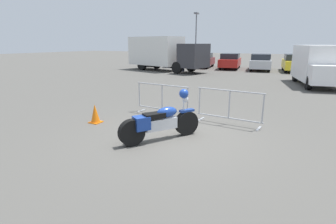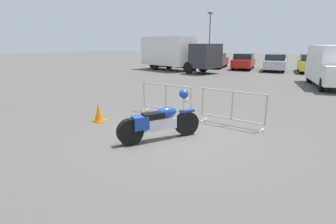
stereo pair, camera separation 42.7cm
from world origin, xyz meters
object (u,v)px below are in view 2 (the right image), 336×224
(box_truck, at_px, (175,52))
(parked_car_silver, at_px, (275,62))
(motorcycle, at_px, (160,122))
(parked_car_red, at_px, (244,61))
(crowd_barrier_far, at_px, (232,108))
(pedestrian, at_px, (195,61))
(street_lamp, at_px, (210,31))
(parked_car_yellow, at_px, (311,63))
(delivery_van, at_px, (333,65))
(parked_car_blue, at_px, (191,59))
(crowd_barrier_near, at_px, (166,99))
(parked_car_white, at_px, (168,59))
(parked_car_maroon, at_px, (216,60))
(traffic_cone, at_px, (99,113))

(box_truck, height_order, parked_car_silver, box_truck)
(motorcycle, height_order, parked_car_red, parked_car_red)
(crowd_barrier_far, height_order, pedestrian, pedestrian)
(parked_car_silver, bearing_deg, box_truck, 111.45)
(street_lamp, bearing_deg, parked_car_yellow, -15.41)
(box_truck, xyz_separation_m, delivery_van, (12.15, -3.11, -0.39))
(parked_car_blue, bearing_deg, crowd_barrier_near, -164.70)
(delivery_van, xyz_separation_m, pedestrian, (-10.12, 3.06, -0.32))
(street_lamp, bearing_deg, parked_car_red, -31.36)
(delivery_van, distance_m, parked_car_silver, 8.86)
(crowd_barrier_far, xyz_separation_m, street_lamp, (-9.71, 20.81, 3.16))
(parked_car_white, bearing_deg, delivery_van, -124.94)
(crowd_barrier_far, distance_m, parked_car_white, 22.22)
(parked_car_maroon, relative_size, parked_car_yellow, 0.96)
(box_truck, relative_size, delivery_van, 1.50)
(parked_car_white, xyz_separation_m, pedestrian, (5.67, -4.60, 0.18))
(parked_car_maroon, bearing_deg, parked_car_yellow, -99.80)
(crowd_barrier_far, relative_size, parked_car_silver, 0.46)
(crowd_barrier_near, xyz_separation_m, delivery_van, (4.77, 10.10, 0.69))
(parked_car_red, relative_size, traffic_cone, 7.73)
(crowd_barrier_near, xyz_separation_m, parked_car_yellow, (3.16, 17.91, 0.21))
(parked_car_maroon, height_order, parked_car_yellow, parked_car_yellow)
(motorcycle, distance_m, parked_car_blue, 22.27)
(motorcycle, bearing_deg, crowd_barrier_far, 3.61)
(parked_car_red, bearing_deg, delivery_van, -145.82)
(motorcycle, relative_size, crowd_barrier_far, 0.96)
(street_lamp, bearing_deg, delivery_van, -41.41)
(crowd_barrier_far, height_order, parked_car_yellow, parked_car_yellow)
(crowd_barrier_far, xyz_separation_m, parked_car_white, (-13.35, 17.76, 0.19))
(motorcycle, distance_m, crowd_barrier_far, 2.45)
(parked_car_silver, distance_m, parked_car_yellow, 2.84)
(parked_car_red, xyz_separation_m, parked_car_yellow, (5.67, 0.06, 0.02))
(parked_car_silver, relative_size, traffic_cone, 7.74)
(crowd_barrier_near, xyz_separation_m, parked_car_white, (-11.01, 17.76, 0.19))
(parked_car_blue, distance_m, traffic_cone, 21.01)
(delivery_van, bearing_deg, street_lamp, -145.69)
(motorcycle, xyz_separation_m, delivery_van, (3.60, 12.26, 0.76))
(parked_car_white, distance_m, street_lamp, 5.60)
(parked_car_blue, xyz_separation_m, parked_car_red, (5.67, -0.21, -0.02))
(delivery_van, distance_m, traffic_cone, 13.45)
(motorcycle, bearing_deg, parked_car_white, 63.62)
(crowd_barrier_near, relative_size, traffic_cone, 3.54)
(pedestrian, xyz_separation_m, street_lamp, (-2.02, 7.64, 2.79))
(motorcycle, distance_m, parked_car_maroon, 21.20)
(parked_car_white, distance_m, parked_car_maroon, 5.67)
(motorcycle, bearing_deg, street_lamp, 52.56)
(crowd_barrier_near, distance_m, crowd_barrier_far, 2.34)
(motorcycle, height_order, pedestrian, pedestrian)
(box_truck, bearing_deg, crowd_barrier_far, -40.07)
(traffic_cone, bearing_deg, parked_car_blue, 108.86)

